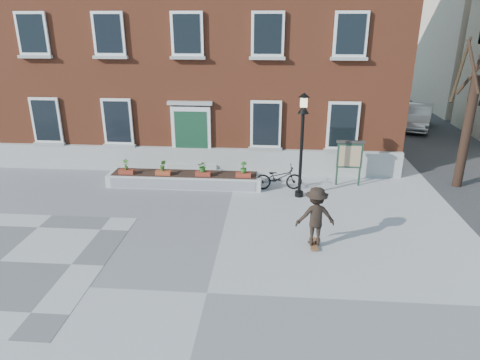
# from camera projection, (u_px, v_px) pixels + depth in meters

# --- Properties ---
(ground) EXTENTS (100.00, 100.00, 0.00)m
(ground) POSITION_uv_depth(u_px,v_px,m) (207.00, 293.00, 10.53)
(ground) COLOR #9E9EA1
(ground) RESTS_ON ground
(bicycle) EXTENTS (1.94, 0.86, 0.99)m
(bicycle) POSITION_uv_depth(u_px,v_px,m) (278.00, 178.00, 16.83)
(bicycle) COLOR black
(bicycle) RESTS_ON ground
(parked_car) EXTENTS (3.07, 4.80, 1.49)m
(parked_car) POSITION_uv_depth(u_px,v_px,m) (417.00, 117.00, 26.26)
(parked_car) COLOR #B6BABC
(parked_car) RESTS_ON ground
(brick_building) EXTENTS (18.40, 10.85, 12.60)m
(brick_building) POSITION_uv_depth(u_px,v_px,m) (206.00, 20.00, 21.52)
(brick_building) COLOR brown
(brick_building) RESTS_ON ground
(planter_assembly) EXTENTS (6.20, 1.12, 1.15)m
(planter_assembly) POSITION_uv_depth(u_px,v_px,m) (185.00, 179.00, 17.27)
(planter_assembly) COLOR silver
(planter_assembly) RESTS_ON ground
(bare_tree) EXTENTS (1.83, 1.83, 6.16)m
(bare_tree) POSITION_uv_depth(u_px,v_px,m) (469.00, 118.00, 16.36)
(bare_tree) COLOR black
(bare_tree) RESTS_ON ground
(lamp_post) EXTENTS (0.40, 0.40, 3.93)m
(lamp_post) POSITION_uv_depth(u_px,v_px,m) (302.00, 131.00, 15.44)
(lamp_post) COLOR black
(lamp_post) RESTS_ON ground
(notice_board) EXTENTS (1.10, 0.16, 1.87)m
(notice_board) POSITION_uv_depth(u_px,v_px,m) (350.00, 155.00, 16.99)
(notice_board) COLOR #193321
(notice_board) RESTS_ON ground
(skateboarder) EXTENTS (1.23, 0.81, 1.86)m
(skateboarder) POSITION_uv_depth(u_px,v_px,m) (316.00, 216.00, 12.41)
(skateboarder) COLOR brown
(skateboarder) RESTS_ON ground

